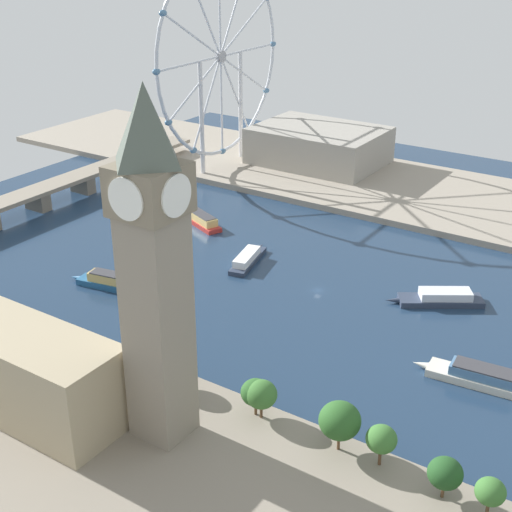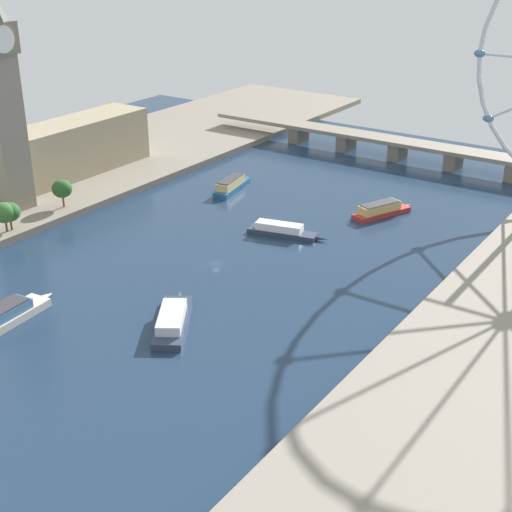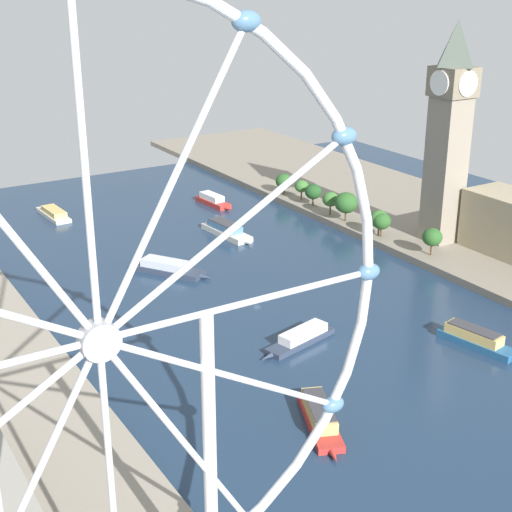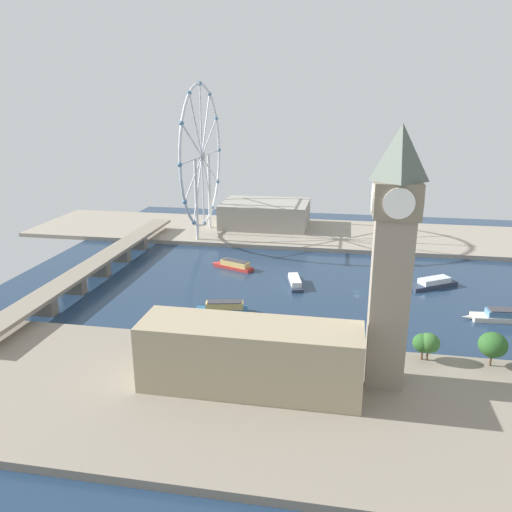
% 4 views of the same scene
% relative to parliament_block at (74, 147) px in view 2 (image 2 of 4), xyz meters
% --- Properties ---
extents(ground_plane, '(408.53, 408.53, 0.00)m').
position_rel_parliament_block_xyz_m(ground_plane, '(112.54, -39.33, -15.39)').
color(ground_plane, '#1E334C').
extents(parliament_block, '(22.00, 78.95, 24.78)m').
position_rel_parliament_block_xyz_m(parliament_block, '(0.00, 0.00, 0.00)').
color(parliament_block, tan).
rests_on(parliament_block, riverbank_left).
extents(river_bridge, '(220.53, 14.08, 10.26)m').
position_rel_parliament_block_xyz_m(river_bridge, '(112.54, 115.55, -7.85)').
color(river_bridge, gray).
rests_on(river_bridge, ground_plane).
extents(tour_boat_1, '(10.98, 35.29, 5.94)m').
position_rel_parliament_block_xyz_m(tour_boat_1, '(85.91, -109.17, -12.93)').
color(tour_boat_1, beige).
rests_on(tour_boat_1, ground_plane).
extents(tour_boat_3, '(16.86, 30.51, 5.67)m').
position_rel_parliament_block_xyz_m(tour_boat_3, '(140.44, 37.63, -12.96)').
color(tour_boat_3, '#B22D28').
rests_on(tour_boat_3, ground_plane).
extents(tour_boat_4, '(11.63, 31.05, 6.10)m').
position_rel_parliament_block_xyz_m(tour_boat_4, '(70.87, 28.01, -12.79)').
color(tour_boat_4, '#235684').
rests_on(tour_boat_4, ground_plane).
extents(tour_boat_5, '(23.91, 32.78, 5.21)m').
position_rel_parliament_block_xyz_m(tour_boat_5, '(128.58, -81.82, -13.24)').
color(tour_boat_5, '#2D384C').
rests_on(tour_boat_5, ground_plane).
extents(tour_boat_6, '(32.02, 12.78, 4.77)m').
position_rel_parliament_block_xyz_m(tour_boat_6, '(117.93, -3.59, -13.37)').
color(tour_boat_6, '#2D384C').
rests_on(tour_boat_6, ground_plane).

